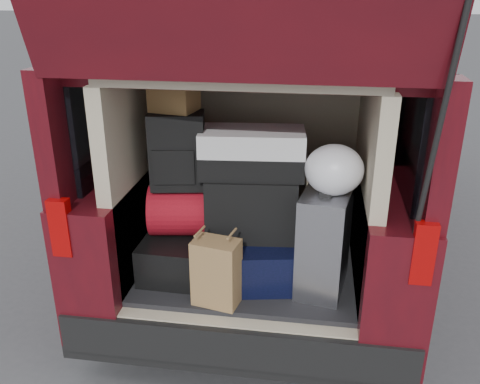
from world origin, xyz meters
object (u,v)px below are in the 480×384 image
object	(u,v)px
navy_hardshell	(257,254)
silver_roller	(324,241)
black_hardshell	(184,250)
red_duffel	(190,210)
twotone_duffel	(252,152)
black_soft_case	(252,205)
backpack	(177,151)
kraft_bag	(216,272)

from	to	relation	value
navy_hardshell	silver_roller	world-z (taller)	silver_roller
black_hardshell	red_duffel	bearing A→B (deg)	11.19
red_duffel	twotone_duffel	size ratio (longest dim) A/B	0.81
navy_hardshell	silver_roller	bearing A→B (deg)	-24.59
black_soft_case	backpack	world-z (taller)	backpack
black_hardshell	black_soft_case	distance (m)	0.51
silver_roller	black_soft_case	bearing A→B (deg)	175.17
kraft_bag	black_soft_case	size ratio (longest dim) A/B	0.73
black_hardshell	silver_roller	xyz separation A→B (m)	(0.81, -0.10, 0.17)
red_duffel	black_soft_case	size ratio (longest dim) A/B	0.91
kraft_bag	backpack	xyz separation A→B (m)	(-0.27, 0.32, 0.55)
silver_roller	backpack	world-z (taller)	backpack
navy_hardshell	black_soft_case	size ratio (longest dim) A/B	1.11
navy_hardshell	backpack	world-z (taller)	backpack
red_duffel	silver_roller	bearing A→B (deg)	-16.32
black_hardshell	kraft_bag	size ratio (longest dim) A/B	1.56
kraft_bag	red_duffel	distance (m)	0.45
backpack	twotone_duffel	xyz separation A→B (m)	(0.41, 0.04, -0.00)
silver_roller	backpack	size ratio (longest dim) A/B	1.36
black_hardshell	backpack	world-z (taller)	backpack
black_hardshell	black_soft_case	bearing A→B (deg)	3.58
navy_hardshell	twotone_duffel	distance (m)	0.61
red_duffel	black_soft_case	distance (m)	0.36
navy_hardshell	kraft_bag	world-z (taller)	kraft_bag
navy_hardshell	red_duffel	world-z (taller)	red_duffel
black_hardshell	navy_hardshell	xyz separation A→B (m)	(0.43, -0.00, 0.01)
black_hardshell	red_duffel	distance (m)	0.27
red_duffel	twotone_duffel	world-z (taller)	twotone_duffel
red_duffel	navy_hardshell	bearing A→B (deg)	-9.93
navy_hardshell	black_hardshell	bearing A→B (deg)	169.29
navy_hardshell	red_duffel	xyz separation A→B (m)	(-0.39, 0.01, 0.25)
backpack	twotone_duffel	world-z (taller)	backpack
silver_roller	backpack	distance (m)	0.94
silver_roller	red_duffel	xyz separation A→B (m)	(-0.77, 0.10, 0.09)
kraft_bag	twotone_duffel	world-z (taller)	twotone_duffel
backpack	navy_hardshell	bearing A→B (deg)	-8.07
black_soft_case	twotone_duffel	bearing A→B (deg)	90.69
silver_roller	twotone_duffel	bearing A→B (deg)	173.37
kraft_bag	backpack	distance (m)	0.69
black_hardshell	navy_hardshell	size ratio (longest dim) A/B	1.02
red_duffel	kraft_bag	bearing A→B (deg)	-65.74
black_hardshell	backpack	xyz separation A→B (m)	(-0.01, -0.02, 0.62)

